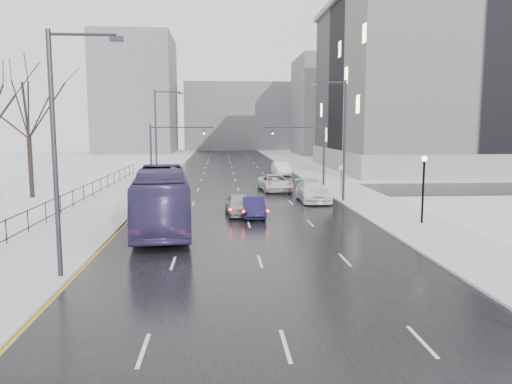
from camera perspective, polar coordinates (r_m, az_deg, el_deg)
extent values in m
cube|color=black|center=(60.77, -2.42, 1.57)|extent=(16.00, 150.00, 0.04)
cube|color=black|center=(48.85, -1.99, 0.13)|extent=(130.00, 10.00, 0.04)
cube|color=silver|center=(61.35, -12.27, 1.52)|extent=(5.00, 150.00, 0.16)
cube|color=silver|center=(61.97, 7.34, 1.68)|extent=(5.00, 150.00, 0.16)
cube|color=white|center=(63.40, -20.80, 1.37)|extent=(14.00, 150.00, 0.12)
cube|color=black|center=(32.77, -24.06, -1.67)|extent=(0.04, 70.00, 0.05)
cube|color=black|center=(32.93, -23.97, -3.39)|extent=(0.04, 70.00, 0.05)
cylinder|color=black|center=(32.86, -24.01, -2.71)|extent=(0.06, 0.06, 1.30)
cylinder|color=#2D2D33|center=(41.71, 10.08, 5.64)|extent=(0.20, 0.20, 10.00)
cylinder|color=#2D2D33|center=(41.55, 8.45, 12.29)|extent=(2.60, 0.12, 0.12)
cube|color=#2D2D33|center=(41.28, 6.65, 12.14)|extent=(0.50, 0.25, 0.18)
cylinder|color=#2D2D33|center=(21.49, -22.03, 3.61)|extent=(0.20, 0.20, 10.00)
cylinder|color=#2D2D33|center=(21.40, -19.22, 16.64)|extent=(2.60, 0.12, 0.12)
cube|color=#2D2D33|center=(21.09, -15.64, 16.50)|extent=(0.50, 0.25, 0.18)
cylinder|color=#2D2D33|center=(52.85, -11.37, 5.96)|extent=(0.20, 0.20, 10.00)
cylinder|color=#2D2D33|center=(52.81, -10.08, 11.20)|extent=(2.60, 0.12, 0.12)
cube|color=#2D2D33|center=(52.69, -8.64, 11.08)|extent=(0.50, 0.25, 0.18)
cylinder|color=black|center=(33.26, 18.55, 0.02)|extent=(0.14, 0.14, 4.00)
sphere|color=#FFE5B2|center=(33.07, 18.70, 3.63)|extent=(0.36, 0.36, 0.36)
cylinder|color=#2D2D33|center=(49.58, 7.77, 3.93)|extent=(0.20, 0.20, 6.50)
cylinder|color=#2D2D33|center=(48.96, 4.36, 7.38)|extent=(6.00, 0.12, 0.12)
imported|color=#2D2D33|center=(48.70, 1.89, 6.69)|extent=(0.15, 0.18, 0.90)
sphere|color=#19FF33|center=(48.55, 1.91, 6.69)|extent=(0.16, 0.16, 0.16)
cylinder|color=#2D2D33|center=(48.96, -11.90, 3.79)|extent=(0.20, 0.20, 6.50)
cylinder|color=#2D2D33|center=(48.56, -8.45, 7.32)|extent=(6.00, 0.12, 0.12)
imported|color=#2D2D33|center=(48.45, -5.95, 6.66)|extent=(0.15, 0.18, 0.90)
sphere|color=#19FF33|center=(48.30, -5.95, 6.65)|extent=(0.16, 0.16, 0.16)
cylinder|color=#2D2D33|center=(46.02, 9.72, 1.32)|extent=(0.06, 0.06, 2.50)
cylinder|color=white|center=(45.92, 9.76, 2.75)|extent=(0.60, 0.03, 0.60)
torus|color=#B20C0C|center=(45.92, 9.76, 2.75)|extent=(0.58, 0.06, 0.58)
cube|color=gray|center=(81.45, 23.18, 10.91)|extent=(40.00, 30.00, 24.00)
cube|color=gray|center=(83.25, 23.64, 19.45)|extent=(41.00, 31.00, 0.80)
cube|color=gray|center=(81.38, 22.80, 3.53)|extent=(40.60, 30.60, 3.00)
cube|color=slate|center=(119.31, 10.47, 9.61)|extent=(24.00, 20.00, 22.00)
cube|color=slate|center=(127.27, -13.51, 10.74)|extent=(18.00, 22.00, 28.00)
cube|color=slate|center=(140.57, -1.80, 8.57)|extent=(30.00, 18.00, 18.00)
imported|color=#39315F|center=(31.24, -10.76, -0.73)|extent=(4.37, 13.34, 3.65)
imported|color=#B2B4B8|center=(35.32, -1.97, -1.41)|extent=(2.09, 4.57, 1.52)
imported|color=#1C1746|center=(34.41, -0.24, -1.77)|extent=(1.47, 4.15, 1.36)
imported|color=silver|center=(48.48, 2.17, 1.06)|extent=(3.21, 6.02, 1.61)
imported|color=white|center=(41.96, 6.50, 0.08)|extent=(2.46, 5.91, 1.71)
imported|color=white|center=(64.31, 2.88, 2.68)|extent=(2.07, 5.30, 1.72)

